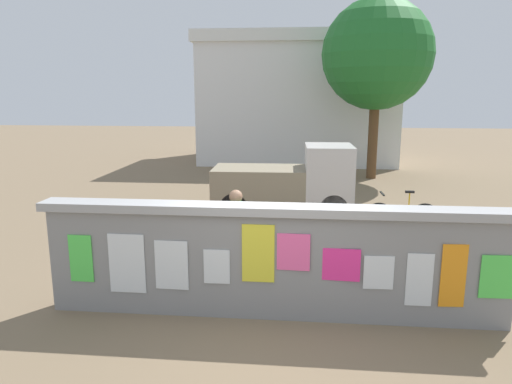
{
  "coord_description": "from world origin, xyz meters",
  "views": [
    {
      "loc": [
        0.37,
        -6.3,
        3.18
      ],
      "look_at": [
        -0.48,
        2.34,
        1.33
      ],
      "focal_mm": 32.97,
      "sensor_mm": 36.0,
      "label": 1
    }
  ],
  "objects": [
    {
      "name": "ground",
      "position": [
        0.0,
        8.0,
        0.0
      ],
      "size": [
        60.0,
        60.0,
        0.0
      ],
      "primitive_type": "plane",
      "color": "#7A664C"
    },
    {
      "name": "poster_wall",
      "position": [
        0.0,
        -0.0,
        0.85
      ],
      "size": [
        6.69,
        0.42,
        1.65
      ],
      "color": "gray",
      "rests_on": "ground"
    },
    {
      "name": "auto_rickshaw_truck",
      "position": [
        0.08,
        5.82,
        0.9
      ],
      "size": [
        3.64,
        1.59,
        1.85
      ],
      "color": "black",
      "rests_on": "ground"
    },
    {
      "name": "motorcycle",
      "position": [
        -2.44,
        2.75,
        0.46
      ],
      "size": [
        1.9,
        0.56,
        0.87
      ],
      "color": "black",
      "rests_on": "ground"
    },
    {
      "name": "bicycle_near",
      "position": [
        1.5,
        1.09,
        0.36
      ],
      "size": [
        1.71,
        0.44,
        0.95
      ],
      "color": "black",
      "rests_on": "ground"
    },
    {
      "name": "bicycle_far",
      "position": [
        2.72,
        4.58,
        0.36
      ],
      "size": [
        1.71,
        0.44,
        0.95
      ],
      "color": "black",
      "rests_on": "ground"
    },
    {
      "name": "person_walking",
      "position": [
        -0.69,
        1.12,
        0.99
      ],
      "size": [
        0.48,
        0.48,
        1.62
      ],
      "color": "purple",
      "rests_on": "ground"
    },
    {
      "name": "tree_roadside",
      "position": [
        3.0,
        11.52,
        4.5
      ],
      "size": [
        3.96,
        3.96,
        6.5
      ],
      "color": "brown",
      "rests_on": "ground"
    },
    {
      "name": "building_background",
      "position": [
        0.12,
        16.38,
        2.89
      ],
      "size": [
        8.97,
        5.72,
        5.74
      ],
      "color": "white",
      "rests_on": "ground"
    }
  ]
}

